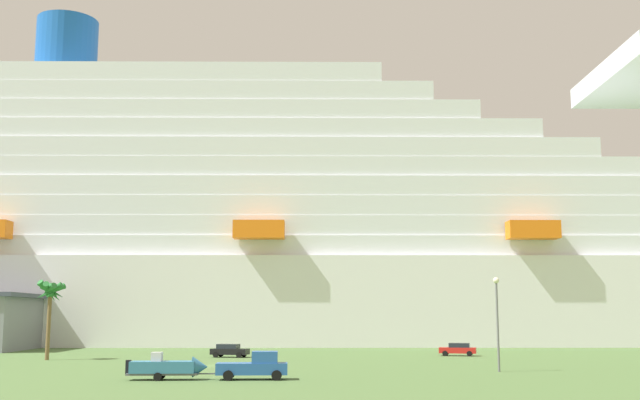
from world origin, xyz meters
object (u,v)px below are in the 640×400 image
(palm_tree, at_px, (50,295))
(street_lamp, at_px, (497,310))
(small_boat_on_trailer, at_px, (171,367))
(cruise_ship, at_px, (251,239))
(parked_car_black_coupe, at_px, (229,350))
(pickup_truck, at_px, (255,366))
(parked_car_red_hatchback, at_px, (458,349))

(palm_tree, distance_m, street_lamp, 50.41)
(small_boat_on_trailer, relative_size, street_lamp, 0.83)
(cruise_ship, relative_size, parked_car_black_coupe, 61.78)
(small_boat_on_trailer, distance_m, palm_tree, 33.42)
(street_lamp, bearing_deg, cruise_ship, 117.01)
(small_boat_on_trailer, bearing_deg, pickup_truck, 5.91)
(small_boat_on_trailer, relative_size, parked_car_red_hatchback, 1.48)
(pickup_truck, bearing_deg, parked_car_black_coupe, 103.68)
(cruise_ship, relative_size, small_boat_on_trailer, 41.20)
(pickup_truck, relative_size, street_lamp, 0.68)
(pickup_truck, bearing_deg, cruise_ship, 98.91)
(street_lamp, xyz_separation_m, parked_car_black_coupe, (-28.33, 21.74, -4.63))
(pickup_truck, distance_m, palm_tree, 37.39)
(palm_tree, height_order, parked_car_black_coupe, palm_tree)
(parked_car_black_coupe, bearing_deg, pickup_truck, -76.32)
(parked_car_red_hatchback, relative_size, parked_car_black_coupe, 1.01)
(parked_car_red_hatchback, xyz_separation_m, parked_car_black_coupe, (-27.89, -4.81, 0.00))
(parked_car_red_hatchback, bearing_deg, small_boat_on_trailer, -126.11)
(street_lamp, bearing_deg, small_boat_on_trailer, -159.41)
(parked_car_black_coupe, bearing_deg, palm_tree, -161.58)
(cruise_ship, relative_size, palm_tree, 32.11)
(palm_tree, relative_size, parked_car_red_hatchback, 1.90)
(pickup_truck, height_order, parked_car_red_hatchback, pickup_truck)
(small_boat_on_trailer, distance_m, street_lamp, 29.50)
(street_lamp, xyz_separation_m, parked_car_red_hatchback, (-0.44, 26.55, -4.63))
(pickup_truck, xyz_separation_m, parked_car_black_coupe, (-7.62, 31.31, -0.21))
(parked_car_black_coupe, bearing_deg, cruise_ship, 95.19)
(pickup_truck, relative_size, parked_car_black_coupe, 1.23)
(pickup_truck, relative_size, palm_tree, 0.64)
(cruise_ship, xyz_separation_m, palm_tree, (-15.96, -47.75, -11.09))
(street_lamp, distance_m, parked_car_red_hatchback, 26.95)
(parked_car_red_hatchback, bearing_deg, parked_car_black_coupe, -170.21)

